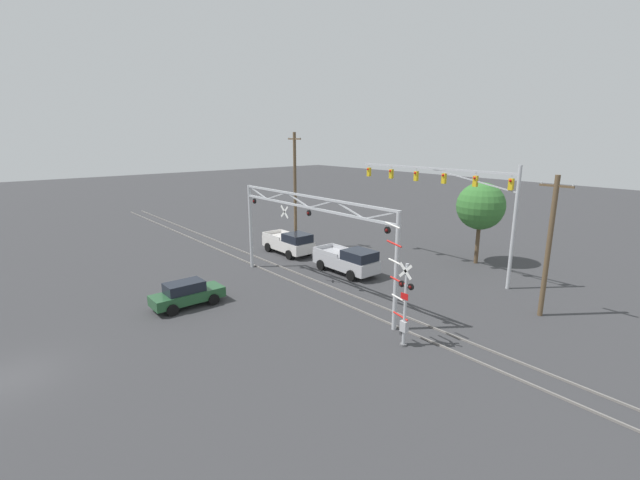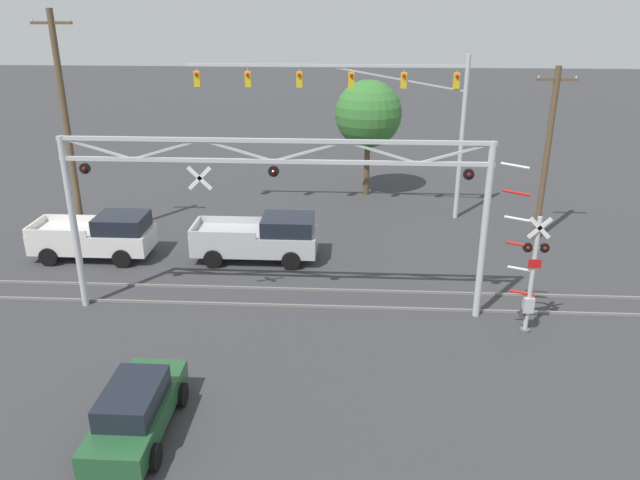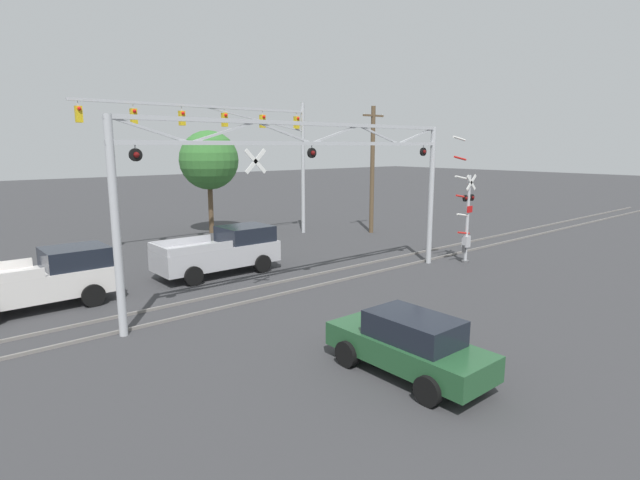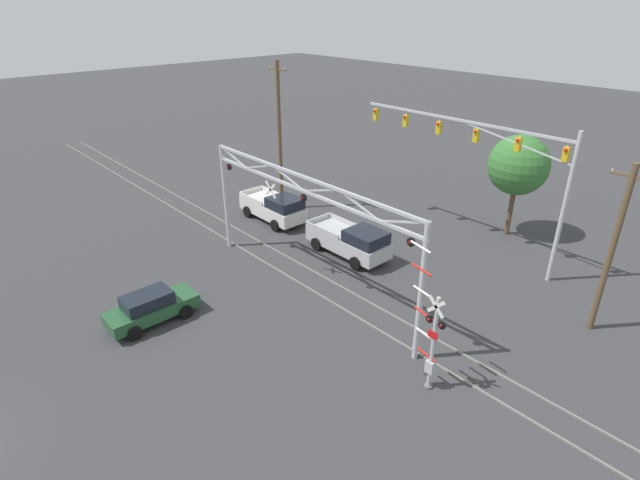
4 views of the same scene
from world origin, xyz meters
name	(u,v)px [view 2 (image 2 of 4)]	position (x,y,z in m)	size (l,w,h in m)	color
rail_track_near	(278,305)	(0.00, 16.91, 0.05)	(80.00, 0.08, 0.10)	gray
rail_track_far	(283,289)	(0.00, 18.35, 0.05)	(80.00, 0.08, 0.10)	gray
crossing_gantry	(274,193)	(-0.02, 16.63, 4.62)	(15.11, 0.28, 6.57)	#B7BABF
crossing_signal_mast	(529,275)	(8.86, 15.55, 2.21)	(1.92, 0.35, 6.15)	#B7BABF
traffic_signal_span	(384,101)	(4.21, 27.57, 6.13)	(14.07, 0.39, 8.44)	#B7BABF
pickup_truck_lead	(262,238)	(-1.28, 21.43, 1.03)	(5.50, 2.34, 2.04)	#B7B7BC
pickup_truck_following	(99,236)	(-8.62, 21.23, 1.03)	(5.28, 2.34, 2.04)	silver
sedan_waiting	(136,409)	(-2.90, 9.29, 0.82)	(1.90, 4.36, 1.60)	#23512D
utility_pole_left	(67,129)	(-10.20, 23.08, 5.45)	(1.80, 0.28, 10.60)	brown
utility_pole_right	(547,154)	(11.70, 24.66, 4.25)	(1.80, 0.28, 8.21)	brown
background_tree_beyond_span	(368,114)	(3.52, 31.47, 4.77)	(3.82, 3.82, 6.70)	brown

